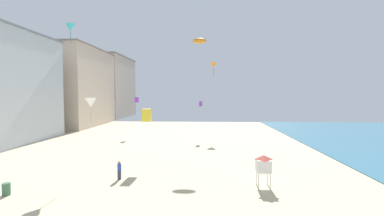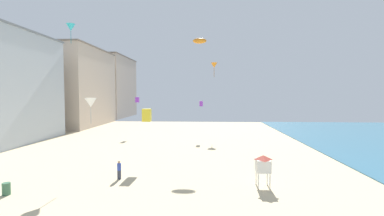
{
  "view_description": "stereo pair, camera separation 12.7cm",
  "coord_description": "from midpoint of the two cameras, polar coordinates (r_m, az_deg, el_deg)",
  "views": [
    {
      "loc": [
        6.69,
        -10.24,
        7.41
      ],
      "look_at": [
        5.3,
        17.29,
        5.97
      ],
      "focal_mm": 24.5,
      "sensor_mm": 36.0,
      "label": 1
    },
    {
      "loc": [
        6.81,
        -10.23,
        7.41
      ],
      "look_at": [
        5.3,
        17.29,
        5.97
      ],
      "focal_mm": 24.5,
      "sensor_mm": 36.0,
      "label": 2
    }
  ],
  "objects": [
    {
      "name": "kite_yellow_box",
      "position": [
        28.16,
        -9.95,
        -1.54
      ],
      "size": [
        0.86,
        0.86,
        1.35
      ],
      "color": "yellow"
    },
    {
      "name": "kite_white_delta",
      "position": [
        25.34,
        -21.33,
        1.1
      ],
      "size": [
        1.02,
        1.02,
        2.33
      ],
      "color": "white"
    },
    {
      "name": "kite_purple_box_2",
      "position": [
        43.58,
        1.82,
        0.95
      ],
      "size": [
        0.55,
        0.55,
        0.87
      ],
      "color": "purple"
    },
    {
      "name": "beach_trash_bin",
      "position": [
        24.33,
        -35.53,
        -14.18
      ],
      "size": [
        0.56,
        0.56,
        0.9
      ],
      "primitive_type": "cylinder",
      "color": "#3D6B4C",
      "rests_on": "ground"
    },
    {
      "name": "boardwalk_hotel_mid",
      "position": [
        69.14,
        -25.65,
        4.12
      ],
      "size": [
        16.05,
        21.14,
        18.24
      ],
      "color": "#C6B29E",
      "rests_on": "ground"
    },
    {
      "name": "kite_cyan_delta",
      "position": [
        34.69,
        -25.07,
        15.63
      ],
      "size": [
        0.98,
        0.98,
        2.23
      ],
      "color": "#2DB7CC"
    },
    {
      "name": "kite_orange_delta",
      "position": [
        50.45,
        4.65,
        9.24
      ],
      "size": [
        1.2,
        1.2,
        2.73
      ],
      "color": "orange"
    },
    {
      "name": "kite_flyer",
      "position": [
        24.23,
        -15.69,
        -12.66
      ],
      "size": [
        0.34,
        0.34,
        1.64
      ],
      "rotation": [
        0.0,
        0.0,
        3.36
      ],
      "color": "#383D4C",
      "rests_on": "ground"
    },
    {
      "name": "lifeguard_stand",
      "position": [
        22.17,
        15.12,
        -11.66
      ],
      "size": [
        1.1,
        1.1,
        2.55
      ],
      "rotation": [
        0.0,
        0.0,
        -0.05
      ],
      "color": "white",
      "rests_on": "ground"
    },
    {
      "name": "boardwalk_hotel_far",
      "position": [
        90.74,
        -18.47,
        4.33
      ],
      "size": [
        14.83,
        21.82,
        19.54
      ],
      "color": "#C6B29E",
      "rests_on": "ground"
    },
    {
      "name": "kite_orange_parafoil",
      "position": [
        36.68,
        1.51,
        14.4
      ],
      "size": [
        1.86,
        0.52,
        0.72
      ],
      "color": "orange"
    },
    {
      "name": "kite_purple_box",
      "position": [
        48.33,
        -12.02,
        1.76
      ],
      "size": [
        0.6,
        0.6,
        0.95
      ],
      "color": "purple"
    }
  ]
}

